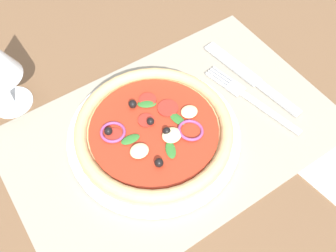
# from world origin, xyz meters

# --- Properties ---
(ground_plane) EXTENTS (1.90, 1.40, 0.02)m
(ground_plane) POSITION_xyz_m (0.00, 0.00, -0.01)
(ground_plane) COLOR brown
(placemat) EXTENTS (0.49, 0.31, 0.00)m
(placemat) POSITION_xyz_m (0.00, 0.00, 0.00)
(placemat) COLOR gray
(placemat) RESTS_ON ground_plane
(plate) EXTENTS (0.25, 0.25, 0.01)m
(plate) POSITION_xyz_m (-0.03, 0.01, 0.01)
(plate) COLOR white
(plate) RESTS_ON placemat
(pizza) EXTENTS (0.23, 0.23, 0.03)m
(pizza) POSITION_xyz_m (-0.03, 0.01, 0.03)
(pizza) COLOR tan
(pizza) RESTS_ON plate
(fork) EXTENTS (0.05, 0.18, 0.00)m
(fork) POSITION_xyz_m (0.13, -0.01, 0.01)
(fork) COLOR silver
(fork) RESTS_ON placemat
(knife) EXTENTS (0.04, 0.20, 0.01)m
(knife) POSITION_xyz_m (0.17, 0.02, 0.01)
(knife) COLOR silver
(knife) RESTS_ON placemat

